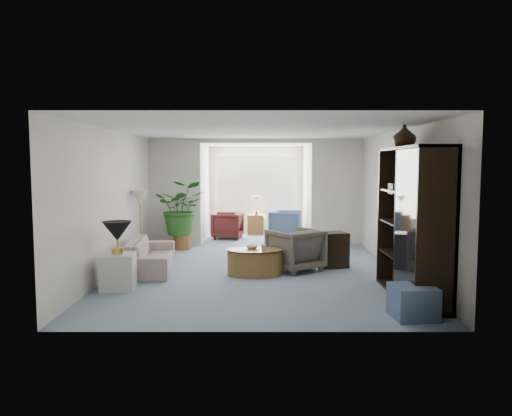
{
  "coord_description": "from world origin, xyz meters",
  "views": [
    {
      "loc": [
        0.0,
        -8.46,
        1.91
      ],
      "look_at": [
        0.0,
        0.6,
        1.1
      ],
      "focal_mm": 34.47,
      "sensor_mm": 36.0,
      "label": 1
    }
  ],
  "objects_px": {
    "framed_picture": "(400,177)",
    "coffee_table": "(255,262)",
    "coffee_cup": "(264,248)",
    "side_table_dark": "(332,250)",
    "cabinet_urn": "(404,136)",
    "sunroom_chair_maroon": "(227,225)",
    "wingback_chair": "(295,250)",
    "end_table": "(118,272)",
    "floor_lamp": "(140,197)",
    "coffee_bowl": "(252,247)",
    "sofa": "(150,255)",
    "sunroom_chair_blue": "(286,224)",
    "sunroom_table": "(256,224)",
    "table_lamp": "(117,231)",
    "plant_pot": "(182,242)",
    "entertainment_cabinet": "(413,223)",
    "ottoman": "(413,302)"
  },
  "relations": [
    {
      "from": "coffee_table",
      "to": "sunroom_table",
      "type": "distance_m",
      "value": 4.94
    },
    {
      "from": "ottoman",
      "to": "sunroom_table",
      "type": "distance_m",
      "value": 7.56
    },
    {
      "from": "sunroom_chair_blue",
      "to": "sunroom_table",
      "type": "relative_size",
      "value": 1.5
    },
    {
      "from": "entertainment_cabinet",
      "to": "cabinet_urn",
      "type": "height_order",
      "value": "cabinet_urn"
    },
    {
      "from": "coffee_cup",
      "to": "sunroom_chair_blue",
      "type": "distance_m",
      "value": 4.34
    },
    {
      "from": "end_table",
      "to": "coffee_bowl",
      "type": "distance_m",
      "value": 2.31
    },
    {
      "from": "end_table",
      "to": "cabinet_urn",
      "type": "height_order",
      "value": "cabinet_urn"
    },
    {
      "from": "end_table",
      "to": "ottoman",
      "type": "relative_size",
      "value": 1.08
    },
    {
      "from": "framed_picture",
      "to": "table_lamp",
      "type": "bearing_deg",
      "value": -167.86
    },
    {
      "from": "sofa",
      "to": "wingback_chair",
      "type": "xyz_separation_m",
      "value": [
        2.61,
        0.0,
        0.1
      ]
    },
    {
      "from": "coffee_cup",
      "to": "side_table_dark",
      "type": "distance_m",
      "value": 1.51
    },
    {
      "from": "wingback_chair",
      "to": "sunroom_chair_maroon",
      "type": "distance_m",
      "value": 4.07
    },
    {
      "from": "side_table_dark",
      "to": "sunroom_table",
      "type": "height_order",
      "value": "side_table_dark"
    },
    {
      "from": "sofa",
      "to": "sunroom_table",
      "type": "relative_size",
      "value": 3.58
    },
    {
      "from": "side_table_dark",
      "to": "sunroom_chair_maroon",
      "type": "bearing_deg",
      "value": 121.52
    },
    {
      "from": "floor_lamp",
      "to": "sunroom_chair_blue",
      "type": "bearing_deg",
      "value": 41.12
    },
    {
      "from": "framed_picture",
      "to": "coffee_table",
      "type": "distance_m",
      "value": 2.89
    },
    {
      "from": "sunroom_chair_blue",
      "to": "sunroom_table",
      "type": "bearing_deg",
      "value": 53.99
    },
    {
      "from": "framed_picture",
      "to": "wingback_chair",
      "type": "distance_m",
      "value": 2.23
    },
    {
      "from": "sunroom_chair_blue",
      "to": "end_table",
      "type": "bearing_deg",
      "value": 159.89
    },
    {
      "from": "coffee_table",
      "to": "coffee_cup",
      "type": "bearing_deg",
      "value": -33.69
    },
    {
      "from": "floor_lamp",
      "to": "cabinet_urn",
      "type": "height_order",
      "value": "cabinet_urn"
    },
    {
      "from": "coffee_cup",
      "to": "sunroom_table",
      "type": "relative_size",
      "value": 0.19
    },
    {
      "from": "cabinet_urn",
      "to": "ottoman",
      "type": "bearing_deg",
      "value": -100.61
    },
    {
      "from": "table_lamp",
      "to": "sunroom_chair_maroon",
      "type": "xyz_separation_m",
      "value": [
        1.37,
        5.15,
        -0.56
      ]
    },
    {
      "from": "side_table_dark",
      "to": "ottoman",
      "type": "bearing_deg",
      "value": -79.78
    },
    {
      "from": "cabinet_urn",
      "to": "sunroom_chair_maroon",
      "type": "xyz_separation_m",
      "value": [
        -2.97,
        5.09,
        -2.0
      ]
    },
    {
      "from": "end_table",
      "to": "sofa",
      "type": "bearing_deg",
      "value": 81.57
    },
    {
      "from": "sunroom_chair_blue",
      "to": "coffee_cup",
      "type": "bearing_deg",
      "value": -179.37
    },
    {
      "from": "coffee_bowl",
      "to": "sunroom_table",
      "type": "xyz_separation_m",
      "value": [
        0.08,
        4.84,
        -0.21
      ]
    },
    {
      "from": "coffee_bowl",
      "to": "coffee_table",
      "type": "bearing_deg",
      "value": -63.43
    },
    {
      "from": "wingback_chair",
      "to": "end_table",
      "type": "bearing_deg",
      "value": -9.05
    },
    {
      "from": "sofa",
      "to": "sunroom_chair_blue",
      "type": "xyz_separation_m",
      "value": [
        2.67,
        3.8,
        0.08
      ]
    },
    {
      "from": "wingback_chair",
      "to": "entertainment_cabinet",
      "type": "xyz_separation_m",
      "value": [
        1.52,
        -1.79,
        0.7
      ]
    },
    {
      "from": "floor_lamp",
      "to": "plant_pot",
      "type": "bearing_deg",
      "value": 59.85
    },
    {
      "from": "end_table",
      "to": "coffee_table",
      "type": "distance_m",
      "value": 2.3
    },
    {
      "from": "framed_picture",
      "to": "wingback_chair",
      "type": "bearing_deg",
      "value": 168.11
    },
    {
      "from": "framed_picture",
      "to": "sunroom_chair_maroon",
      "type": "bearing_deg",
      "value": 127.5
    },
    {
      "from": "entertainment_cabinet",
      "to": "sunroom_table",
      "type": "bearing_deg",
      "value": 109.28
    },
    {
      "from": "coffee_bowl",
      "to": "coffee_cup",
      "type": "xyz_separation_m",
      "value": [
        0.2,
        -0.2,
        0.02
      ]
    },
    {
      "from": "wingback_chair",
      "to": "coffee_cup",
      "type": "bearing_deg",
      "value": 5.64
    },
    {
      "from": "table_lamp",
      "to": "entertainment_cabinet",
      "type": "xyz_separation_m",
      "value": [
        4.34,
        -0.44,
        0.18
      ]
    },
    {
      "from": "end_table",
      "to": "plant_pot",
      "type": "distance_m",
      "value": 3.62
    },
    {
      "from": "floor_lamp",
      "to": "coffee_bowl",
      "type": "xyz_separation_m",
      "value": [
        2.26,
        -1.39,
        -0.77
      ]
    },
    {
      "from": "framed_picture",
      "to": "ottoman",
      "type": "distance_m",
      "value": 2.86
    },
    {
      "from": "framed_picture",
      "to": "coffee_cup",
      "type": "distance_m",
      "value": 2.62
    },
    {
      "from": "side_table_dark",
      "to": "sunroom_table",
      "type": "xyz_separation_m",
      "value": [
        -1.4,
        4.25,
        -0.05
      ]
    },
    {
      "from": "coffee_table",
      "to": "cabinet_urn",
      "type": "bearing_deg",
      "value": -21.92
    },
    {
      "from": "coffee_table",
      "to": "side_table_dark",
      "type": "bearing_deg",
      "value": 25.8
    },
    {
      "from": "plant_pot",
      "to": "sunroom_chair_maroon",
      "type": "relative_size",
      "value": 0.54
    }
  ]
}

